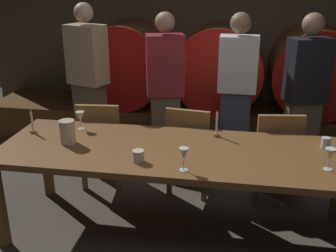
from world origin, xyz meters
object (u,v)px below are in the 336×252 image
(guest_center_right, at_px, (236,94))
(chair_center, at_px, (190,146))
(guest_far_right, at_px, (304,98))
(guest_center_left, at_px, (165,91))
(dining_table, at_px, (178,157))
(pitcher, at_px, (67,132))
(candle_right, at_px, (217,129))
(wine_barrel_left, at_px, (127,64))
(wine_barrel_right, at_px, (315,71))
(wine_glass_left, at_px, (80,117))
(guest_far_left, at_px, (89,87))
(chair_right, at_px, (275,152))
(chair_left, at_px, (102,140))
(cup_left, at_px, (138,156))
(wine_glass_right, at_px, (330,155))
(wine_barrel_center, at_px, (219,68))
(wine_glass_center, at_px, (184,154))
(candle_left, at_px, (33,126))
(cup_right, at_px, (326,143))

(guest_center_right, bearing_deg, chair_center, 56.26)
(guest_far_right, bearing_deg, guest_center_left, -20.64)
(dining_table, relative_size, pitcher, 14.61)
(guest_center_right, bearing_deg, candle_right, 81.92)
(wine_barrel_left, bearing_deg, guest_center_right, -29.74)
(wine_barrel_right, height_order, wine_glass_left, wine_barrel_right)
(guest_far_left, bearing_deg, pitcher, 121.65)
(chair_right, xyz_separation_m, guest_far_left, (-1.90, 0.45, 0.40))
(chair_left, distance_m, cup_left, 1.13)
(wine_glass_left, xyz_separation_m, wine_glass_right, (1.94, -0.45, 0.00))
(wine_barrel_center, height_order, chair_center, wine_barrel_center)
(wine_barrel_right, bearing_deg, guest_far_right, -104.52)
(chair_right, distance_m, pitcher, 1.83)
(chair_left, relative_size, wine_glass_center, 5.32)
(wine_barrel_left, distance_m, wine_glass_right, 2.95)
(wine_barrel_left, height_order, guest_far_left, guest_far_left)
(chair_right, distance_m, candle_left, 2.13)
(guest_center_right, relative_size, guest_far_right, 0.99)
(dining_table, xyz_separation_m, guest_far_left, (-1.10, 1.11, 0.20))
(wine_barrel_right, xyz_separation_m, wine_glass_right, (-0.24, -2.18, -0.09))
(cup_left, height_order, cup_right, cup_left)
(chair_right, height_order, cup_left, chair_right)
(candle_left, bearing_deg, wine_barrel_right, 36.53)
(chair_left, bearing_deg, dining_table, 136.32)
(chair_left, height_order, guest_far_left, guest_far_left)
(wine_barrel_right, relative_size, chair_center, 1.15)
(wine_barrel_left, relative_size, cup_left, 11.75)
(chair_center, distance_m, guest_far_left, 1.27)
(guest_far_right, height_order, wine_glass_left, guest_far_right)
(candle_left, bearing_deg, chair_right, 14.33)
(chair_right, relative_size, wine_glass_right, 5.64)
(wine_glass_left, bearing_deg, wine_barrel_center, 57.86)
(wine_barrel_center, bearing_deg, chair_left, -127.50)
(wine_barrel_right, bearing_deg, pitcher, -136.70)
(guest_far_left, relative_size, cup_right, 21.15)
(wine_glass_center, bearing_deg, chair_right, 54.62)
(wine_barrel_left, height_order, cup_left, wine_barrel_left)
(chair_right, distance_m, guest_far_left, 1.99)
(chair_left, distance_m, guest_far_right, 2.02)
(wine_barrel_right, relative_size, guest_center_right, 0.61)
(chair_center, xyz_separation_m, guest_far_left, (-1.12, 0.45, 0.40))
(wine_barrel_left, height_order, wine_glass_left, wine_barrel_left)
(dining_table, bearing_deg, guest_far_right, 47.53)
(chair_center, height_order, pitcher, pitcher)
(guest_center_left, distance_m, wine_glass_left, 1.11)
(chair_center, height_order, wine_glass_left, wine_glass_left)
(wine_glass_right, distance_m, cup_right, 0.40)
(wine_barrel_center, bearing_deg, wine_barrel_right, 0.00)
(guest_center_right, height_order, pitcher, guest_center_right)
(wine_glass_center, distance_m, wine_glass_right, 0.99)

